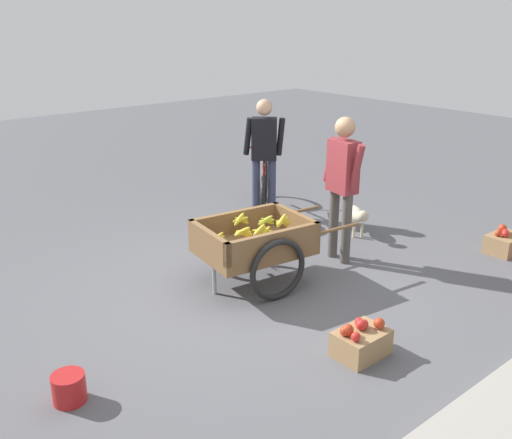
# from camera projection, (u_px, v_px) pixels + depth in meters

# --- Properties ---
(ground_plane) EXTENTS (24.00, 24.00, 0.00)m
(ground_plane) POSITION_uv_depth(u_px,v_px,m) (257.00, 291.00, 5.85)
(ground_plane) COLOR #56565B
(fruit_cart) EXTENTS (1.74, 1.02, 0.74)m
(fruit_cart) POSITION_uv_depth(u_px,v_px,m) (254.00, 244.00, 5.89)
(fruit_cart) COLOR brown
(fruit_cart) RESTS_ON ground
(vendor_person) EXTENTS (0.24, 0.61, 1.64)m
(vendor_person) POSITION_uv_depth(u_px,v_px,m) (343.00, 177.00, 6.27)
(vendor_person) COLOR #4C4742
(vendor_person) RESTS_ON ground
(bicycle) EXTENTS (1.17, 1.27, 0.85)m
(bicycle) POSITION_uv_depth(u_px,v_px,m) (264.00, 187.00, 8.11)
(bicycle) COLOR black
(bicycle) RESTS_ON ground
(cyclist_person) EXTENTS (0.40, 0.45, 1.61)m
(cyclist_person) POSITION_uv_depth(u_px,v_px,m) (264.00, 147.00, 7.76)
(cyclist_person) COLOR #333851
(cyclist_person) RESTS_ON ground
(dog) EXTENTS (0.39, 0.60, 0.40)m
(dog) POSITION_uv_depth(u_px,v_px,m) (356.00, 215.00, 7.26)
(dog) COLOR beige
(dog) RESTS_ON ground
(plastic_bucket) EXTENTS (0.25, 0.25, 0.22)m
(plastic_bucket) POSITION_uv_depth(u_px,v_px,m) (69.00, 388.00, 4.15)
(plastic_bucket) COLOR #B21E1E
(plastic_bucket) RESTS_ON ground
(apple_crate) EXTENTS (0.44, 0.32, 0.32)m
(apple_crate) POSITION_uv_depth(u_px,v_px,m) (361.00, 341.00, 4.71)
(apple_crate) COLOR #99754C
(apple_crate) RESTS_ON ground
(mixed_fruit_crate) EXTENTS (0.44, 0.32, 0.32)m
(mixed_fruit_crate) POSITION_uv_depth(u_px,v_px,m) (505.00, 242.00, 6.76)
(mixed_fruit_crate) COLOR #99754C
(mixed_fruit_crate) RESTS_ON ground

